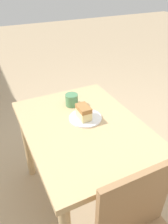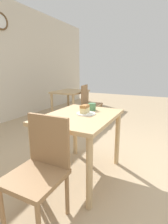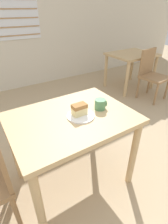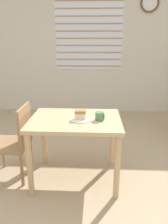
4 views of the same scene
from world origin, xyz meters
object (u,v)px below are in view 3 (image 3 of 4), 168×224
Objects in this scene: dining_table_near at (72,128)px; cake_slice at (79,109)px; dining_table_far at (131,59)px; chair_far_corner at (152,73)px; coffee_mug at (100,104)px; plate at (81,116)px.

cake_slice is (0.06, -0.03, 0.18)m from dining_table_near.
chair_far_corner reaches higher than dining_table_far.
coffee_mug is (0.26, -0.03, 0.16)m from dining_table_near.
dining_table_near is 4.47× the size of plate.
cake_slice is (-2.08, -1.43, 0.22)m from dining_table_far.
plate is at bearing -145.22° from dining_table_far.
dining_table_far is at bearing 34.47° from cake_slice.
coffee_mug reaches higher than dining_table_near.
dining_table_near reaches higher than dining_table_far.
dining_table_far is at bearing 34.78° from plate.
chair_far_corner is at bearing -94.57° from dining_table_far.
chair_far_corner is at bearing 23.59° from plate.
cake_slice is (-0.00, 0.01, 0.05)m from plate.
plate is at bearing -79.84° from cake_slice.
cake_slice is 1.14× the size of coffee_mug.
chair_far_corner is 2.23m from plate.
dining_table_near is 0.14m from plate.
plate is 0.21m from coffee_mug.
plate is (-2.03, -0.89, 0.28)m from chair_far_corner.
plate is at bearing -163.90° from chair_far_corner.
cake_slice reaches higher than plate.
cake_slice is at bearing -25.67° from dining_table_near.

